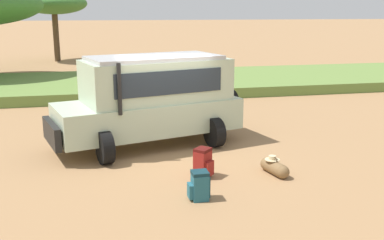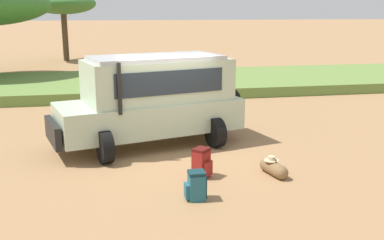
{
  "view_description": "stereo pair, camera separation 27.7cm",
  "coord_description": "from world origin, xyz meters",
  "px_view_note": "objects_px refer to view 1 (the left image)",
  "views": [
    {
      "loc": [
        -1.85,
        -11.1,
        3.62
      ],
      "look_at": [
        0.45,
        -0.69,
        1.0
      ],
      "focal_mm": 42.0,
      "sensor_mm": 36.0,
      "label": 1
    },
    {
      "loc": [
        -1.58,
        -11.15,
        3.62
      ],
      "look_at": [
        0.45,
        -0.69,
        1.0
      ],
      "focal_mm": 42.0,
      "sensor_mm": 36.0,
      "label": 2
    }
  ],
  "objects_px": {
    "backpack_cluster_center": "(199,186)",
    "duffel_bag_low_black_case": "(274,167)",
    "backpack_beside_front_wheel": "(203,163)",
    "safari_vehicle": "(152,98)",
    "acacia_tree_right_mid": "(54,4)"
  },
  "relations": [
    {
      "from": "backpack_beside_front_wheel",
      "to": "duffel_bag_low_black_case",
      "type": "xyz_separation_m",
      "value": [
        1.62,
        -0.19,
        -0.16
      ]
    },
    {
      "from": "safari_vehicle",
      "to": "acacia_tree_right_mid",
      "type": "relative_size",
      "value": 1.11
    },
    {
      "from": "acacia_tree_right_mid",
      "to": "backpack_cluster_center",
      "type": "bearing_deg",
      "value": -80.49
    },
    {
      "from": "backpack_beside_front_wheel",
      "to": "acacia_tree_right_mid",
      "type": "distance_m",
      "value": 25.66
    },
    {
      "from": "backpack_beside_front_wheel",
      "to": "acacia_tree_right_mid",
      "type": "bearing_deg",
      "value": 100.77
    },
    {
      "from": "backpack_cluster_center",
      "to": "safari_vehicle",
      "type": "bearing_deg",
      "value": 95.8
    },
    {
      "from": "duffel_bag_low_black_case",
      "to": "backpack_beside_front_wheel",
      "type": "bearing_deg",
      "value": 173.29
    },
    {
      "from": "backpack_cluster_center",
      "to": "duffel_bag_low_black_case",
      "type": "relative_size",
      "value": 0.65
    },
    {
      "from": "backpack_beside_front_wheel",
      "to": "backpack_cluster_center",
      "type": "relative_size",
      "value": 1.14
    },
    {
      "from": "safari_vehicle",
      "to": "acacia_tree_right_mid",
      "type": "xyz_separation_m",
      "value": [
        -3.98,
        22.22,
        2.75
      ]
    },
    {
      "from": "backpack_cluster_center",
      "to": "duffel_bag_low_black_case",
      "type": "distance_m",
      "value": 2.22
    },
    {
      "from": "safari_vehicle",
      "to": "backpack_cluster_center",
      "type": "xyz_separation_m",
      "value": [
        0.4,
        -3.91,
        -1.01
      ]
    },
    {
      "from": "backpack_beside_front_wheel",
      "to": "duffel_bag_low_black_case",
      "type": "relative_size",
      "value": 0.74
    },
    {
      "from": "safari_vehicle",
      "to": "duffel_bag_low_black_case",
      "type": "distance_m",
      "value": 3.93
    },
    {
      "from": "safari_vehicle",
      "to": "duffel_bag_low_black_case",
      "type": "bearing_deg",
      "value": -50.73
    }
  ]
}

